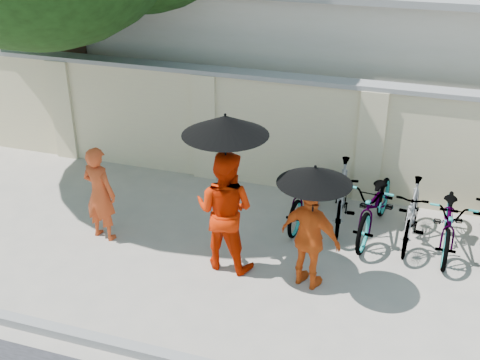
% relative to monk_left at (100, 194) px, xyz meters
% --- Properties ---
extents(ground, '(80.00, 80.00, 0.00)m').
position_rel_monk_left_xyz_m(ground, '(1.76, -0.53, -0.77)').
color(ground, '#AA9F90').
extents(kerb, '(40.00, 0.16, 0.12)m').
position_rel_monk_left_xyz_m(kerb, '(1.76, -2.23, -0.71)').
color(kerb, gray).
rests_on(kerb, ground).
extents(compound_wall, '(20.00, 0.30, 2.00)m').
position_rel_monk_left_xyz_m(compound_wall, '(2.76, 2.67, 0.23)').
color(compound_wall, '#C2B190').
rests_on(compound_wall, ground).
extents(building_behind, '(14.00, 6.00, 3.20)m').
position_rel_monk_left_xyz_m(building_behind, '(3.76, 6.47, 0.83)').
color(building_behind, beige).
rests_on(building_behind, ground).
extents(monk_left, '(0.62, 0.46, 1.53)m').
position_rel_monk_left_xyz_m(monk_left, '(0.00, 0.00, 0.00)').
color(monk_left, '#BA3E19').
rests_on(monk_left, ground).
extents(monk_center, '(0.94, 0.76, 1.81)m').
position_rel_monk_left_xyz_m(monk_center, '(2.08, -0.12, 0.14)').
color(monk_center, red).
rests_on(monk_center, ground).
extents(parasol_center, '(1.16, 1.16, 1.33)m').
position_rel_monk_left_xyz_m(parasol_center, '(2.13, -0.20, 1.45)').
color(parasol_center, black).
rests_on(parasol_center, ground).
extents(monk_right, '(0.96, 0.64, 1.52)m').
position_rel_monk_left_xyz_m(monk_right, '(3.34, -0.24, -0.01)').
color(monk_right, '#D75114').
rests_on(monk_right, ground).
extents(parasol_right, '(0.97, 0.97, 0.99)m').
position_rel_monk_left_xyz_m(parasol_right, '(3.36, -0.32, 0.97)').
color(parasol_right, black).
rests_on(parasol_right, ground).
extents(bike_0, '(0.77, 1.87, 0.96)m').
position_rel_monk_left_xyz_m(bike_0, '(2.92, 1.56, -0.29)').
color(bike_0, gray).
rests_on(bike_0, ground).
extents(bike_1, '(0.63, 1.78, 1.05)m').
position_rel_monk_left_xyz_m(bike_1, '(3.48, 1.59, -0.24)').
color(bike_1, gray).
rests_on(bike_1, ground).
extents(bike_2, '(0.92, 2.02, 1.03)m').
position_rel_monk_left_xyz_m(bike_2, '(4.03, 1.45, -0.25)').
color(bike_2, gray).
rests_on(bike_2, ground).
extents(bike_3, '(0.57, 1.66, 0.98)m').
position_rel_monk_left_xyz_m(bike_3, '(4.59, 1.36, -0.28)').
color(bike_3, gray).
rests_on(bike_3, ground).
extents(bike_4, '(0.68, 1.87, 0.98)m').
position_rel_monk_left_xyz_m(bike_4, '(5.15, 1.36, -0.28)').
color(bike_4, gray).
rests_on(bike_4, ground).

